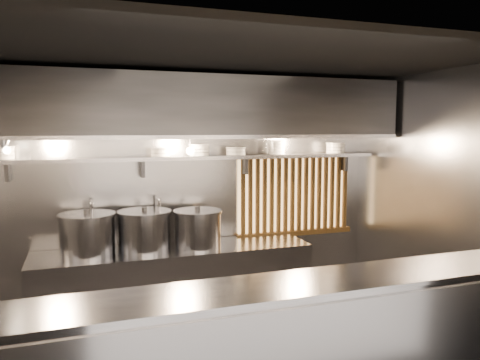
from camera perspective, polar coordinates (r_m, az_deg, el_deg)
ceiling at (r=4.08m, az=-0.85°, el=14.69°), size 4.50×4.50×0.00m
wall_back at (r=5.53m, az=-5.71°, el=-2.11°), size 4.50×0.00×4.50m
wall_right at (r=5.26m, az=23.19°, el=-3.03°), size 0.00×3.00×3.00m
cooking_bench at (r=5.35m, az=-7.86°, el=-12.94°), size 3.00×0.70×0.90m
bowl_shelf at (r=5.31m, az=-5.31°, el=2.75°), size 4.40×0.34×0.04m
exhaust_hood at (r=5.09m, az=-4.77°, el=8.73°), size 4.40×0.81×0.65m
wood_screen at (r=5.93m, az=6.73°, el=-1.77°), size 1.56×0.09×1.04m
faucet_left at (r=5.27m, az=-17.63°, el=-3.82°), size 0.04×0.30×0.50m
faucet_right at (r=5.33m, az=-10.08°, el=-3.51°), size 0.04×0.30×0.50m
heat_lamp at (r=4.72m, az=-26.88°, el=3.95°), size 0.25×0.35×0.20m
pendant_bulb at (r=5.17m, az=-6.08°, el=3.55°), size 0.09×0.09×0.19m
stock_pot_left at (r=5.15m, az=-11.52°, el=-6.03°), size 0.60×0.60×0.47m
stock_pot_mid at (r=5.11m, az=-18.12°, el=-6.29°), size 0.66×0.66×0.47m
stock_pot_right at (r=5.20m, az=-5.18°, el=-5.92°), size 0.62×0.62×0.45m
bowl_stack_0 at (r=5.20m, az=-26.93°, el=2.98°), size 0.23×0.23×0.13m
bowl_stack_1 at (r=5.22m, az=-9.68°, el=3.37°), size 0.23×0.23×0.09m
bowl_stack_2 at (r=5.31m, az=-5.01°, el=3.68°), size 0.24×0.24×0.13m
bowl_stack_3 at (r=5.44m, az=-0.52°, el=3.56°), size 0.24×0.24×0.09m
bowl_stack_4 at (r=5.62m, az=4.45°, el=4.02°), size 0.21×0.21×0.17m
bowl_stack_5 at (r=5.99m, az=11.55°, el=3.87°), size 0.24×0.24×0.13m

